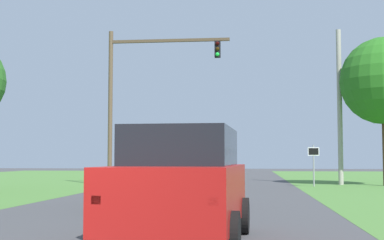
# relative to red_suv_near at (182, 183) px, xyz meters

# --- Properties ---
(ground_plane) EXTENTS (120.00, 120.00, 0.00)m
(ground_plane) POSITION_rel_red_suv_near_xyz_m (-1.26, 9.35, -1.07)
(ground_plane) COLOR #424244
(red_suv_near) EXTENTS (2.42, 4.53, 2.06)m
(red_suv_near) POSITION_rel_red_suv_near_xyz_m (0.00, 0.00, 0.00)
(red_suv_near) COLOR #9E1411
(red_suv_near) RESTS_ON ground_plane
(pickup_truck_lead) EXTENTS (2.29, 5.10, 1.89)m
(pickup_truck_lead) POSITION_rel_red_suv_near_xyz_m (-1.36, 6.86, -0.08)
(pickup_truck_lead) COLOR #4C515B
(pickup_truck_lead) RESTS_ON ground_plane
(traffic_light) EXTENTS (6.75, 0.40, 8.60)m
(traffic_light) POSITION_rel_red_suv_near_xyz_m (-4.93, 19.73, 4.49)
(traffic_light) COLOR brown
(traffic_light) RESTS_ON ground_plane
(keep_moving_sign) EXTENTS (0.60, 0.09, 2.22)m
(keep_moving_sign) POSITION_rel_red_suv_near_xyz_m (4.55, 19.96, 0.36)
(keep_moving_sign) COLOR gray
(keep_moving_sign) RESTS_ON ground_plane
(oak_tree_right) EXTENTS (4.82, 4.82, 8.19)m
(oak_tree_right) POSITION_rel_red_suv_near_xyz_m (8.58, 21.13, 4.69)
(oak_tree_right) COLOR #4C351E
(oak_tree_right) RESTS_ON ground_plane
(utility_pole_right) EXTENTS (0.28, 0.28, 8.93)m
(utility_pole_right) POSITION_rel_red_suv_near_xyz_m (6.30, 22.12, 3.40)
(utility_pole_right) COLOR #9E998E
(utility_pole_right) RESTS_ON ground_plane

